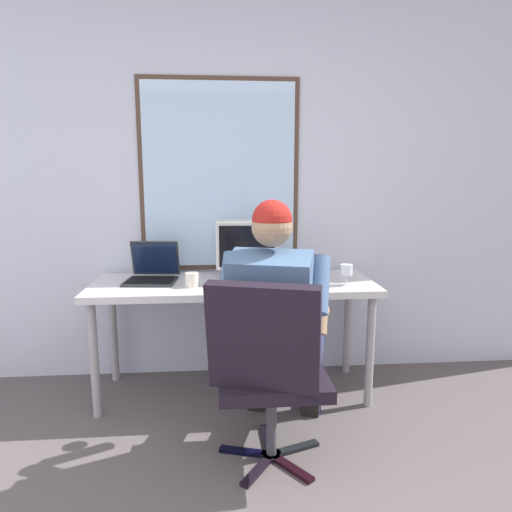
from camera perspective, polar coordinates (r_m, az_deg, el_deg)
wall_rear at (r=3.12m, az=-2.95°, el=9.73°), size 5.12×0.08×2.71m
desk at (r=2.84m, az=-2.81°, el=-4.58°), size 1.73×0.62×0.73m
office_chair at (r=2.12m, az=1.50°, el=-13.25°), size 0.57×0.61×0.94m
person_seated at (r=2.32m, az=2.48°, el=-7.95°), size 0.65×0.87×1.27m
crt_monitor at (r=2.84m, az=-1.14°, el=1.25°), size 0.38×0.25×0.37m
laptop at (r=2.92m, az=-12.75°, el=-1.77°), size 0.33×0.33×0.24m
wine_glass at (r=2.78m, az=11.20°, el=-1.83°), size 0.07×0.07×0.12m
desk_speaker at (r=2.97m, az=7.15°, el=-1.24°), size 0.08×0.09×0.14m
coffee_mug at (r=2.71m, az=-8.00°, el=-2.94°), size 0.08×0.08×0.09m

